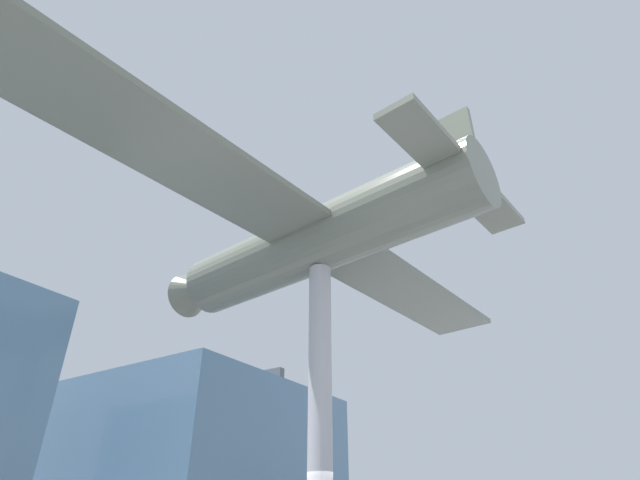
# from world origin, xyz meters

# --- Properties ---
(glass_pavilion_right) EXTENTS (11.50, 13.30, 8.20)m
(glass_pavilion_right) POSITION_xyz_m (8.52, 13.91, 3.81)
(glass_pavilion_right) COLOR slate
(glass_pavilion_right) RESTS_ON ground_plane
(support_pylon_central) EXTENTS (0.62, 0.62, 7.94)m
(support_pylon_central) POSITION_xyz_m (0.00, 0.00, 3.97)
(support_pylon_central) COLOR #B7B7BC
(support_pylon_central) RESTS_ON ground_plane
(suspended_airplane) EXTENTS (19.77, 12.36, 3.16)m
(suspended_airplane) POSITION_xyz_m (0.03, 0.27, 8.93)
(suspended_airplane) COLOR slate
(suspended_airplane) RESTS_ON support_pylon_central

